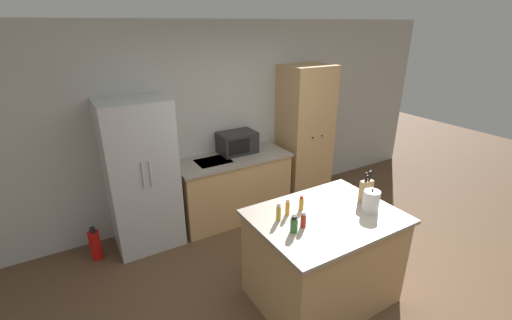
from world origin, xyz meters
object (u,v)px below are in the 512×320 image
(pantry_cabinet, at_px, (304,134))
(spice_bottle_amber_oil, at_px, (303,220))
(knife_block, at_px, (366,190))
(microwave, at_px, (237,142))
(kettle, at_px, (371,201))
(spice_bottle_green_herb, at_px, (301,203))
(spice_bottle_tall_dark, at_px, (279,212))
(fire_extinguisher, at_px, (95,245))
(spice_bottle_short_red, at_px, (288,207))
(spice_bottle_pale_salt, at_px, (294,224))
(refrigerator, at_px, (141,176))

(pantry_cabinet, height_order, spice_bottle_amber_oil, pantry_cabinet)
(knife_block, xyz_separation_m, spice_bottle_amber_oil, (-0.81, -0.06, -0.05))
(microwave, relative_size, kettle, 2.23)
(spice_bottle_green_herb, distance_m, kettle, 0.64)
(spice_bottle_tall_dark, distance_m, fire_extinguisher, 2.30)
(spice_bottle_short_red, bearing_deg, spice_bottle_pale_salt, -114.46)
(spice_bottle_pale_salt, xyz_separation_m, kettle, (0.82, -0.08, 0.03))
(refrigerator, relative_size, fire_extinguisher, 4.32)
(microwave, xyz_separation_m, spice_bottle_amber_oil, (-0.41, -1.97, -0.04))
(spice_bottle_pale_salt, bearing_deg, knife_block, 4.65)
(refrigerator, xyz_separation_m, spice_bottle_amber_oil, (0.92, -1.86, 0.10))
(pantry_cabinet, relative_size, spice_bottle_tall_dark, 11.80)
(knife_block, bearing_deg, spice_bottle_tall_dark, 171.29)
(refrigerator, distance_m, spice_bottle_tall_dark, 1.85)
(refrigerator, xyz_separation_m, spice_bottle_pale_salt, (0.81, -1.87, 0.10))
(microwave, distance_m, knife_block, 1.96)
(microwave, bearing_deg, refrigerator, -174.90)
(spice_bottle_green_herb, bearing_deg, spice_bottle_amber_oil, -124.41)
(refrigerator, height_order, spice_bottle_green_herb, refrigerator)
(knife_block, bearing_deg, spice_bottle_green_herb, 164.21)
(spice_bottle_tall_dark, relative_size, fire_extinguisher, 0.41)
(spice_bottle_green_herb, height_order, kettle, kettle)
(pantry_cabinet, xyz_separation_m, spice_bottle_pale_salt, (-1.60, -1.90, -0.00))
(microwave, relative_size, spice_bottle_short_red, 3.11)
(spice_bottle_short_red, distance_m, kettle, 0.78)
(microwave, height_order, knife_block, knife_block)
(refrigerator, bearing_deg, spice_bottle_pale_salt, -66.59)
(microwave, height_order, spice_bottle_amber_oil, microwave)
(refrigerator, relative_size, microwave, 3.59)
(spice_bottle_pale_salt, relative_size, kettle, 0.69)
(pantry_cabinet, xyz_separation_m, spice_bottle_amber_oil, (-1.49, -1.88, -0.01))
(spice_bottle_short_red, distance_m, fire_extinguisher, 2.36)
(pantry_cabinet, distance_m, spice_bottle_short_red, 2.22)
(refrigerator, height_order, microwave, refrigerator)
(knife_block, height_order, spice_bottle_pale_salt, knife_block)
(refrigerator, xyz_separation_m, pantry_cabinet, (2.42, 0.03, 0.11))
(spice_bottle_tall_dark, height_order, spice_bottle_short_red, spice_bottle_tall_dark)
(spice_bottle_green_herb, xyz_separation_m, spice_bottle_pale_salt, (-0.28, -0.26, 0.00))
(spice_bottle_short_red, bearing_deg, spice_bottle_green_herb, 0.85)
(pantry_cabinet, distance_m, kettle, 2.13)
(spice_bottle_pale_salt, bearing_deg, spice_bottle_green_herb, 42.99)
(spice_bottle_green_herb, bearing_deg, spice_bottle_pale_salt, -137.01)
(fire_extinguisher, bearing_deg, spice_bottle_amber_oil, -49.69)
(spice_bottle_short_red, xyz_separation_m, spice_bottle_pale_salt, (-0.12, -0.25, -0.00))
(spice_bottle_tall_dark, relative_size, kettle, 0.76)
(spice_bottle_tall_dark, xyz_separation_m, spice_bottle_pale_salt, (0.01, -0.22, -0.01))
(spice_bottle_short_red, height_order, spice_bottle_amber_oil, spice_bottle_short_red)
(spice_bottle_amber_oil, bearing_deg, fire_extinguisher, 130.31)
(spice_bottle_tall_dark, xyz_separation_m, kettle, (0.83, -0.30, 0.02))
(spice_bottle_green_herb, bearing_deg, fire_extinguisher, 137.18)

